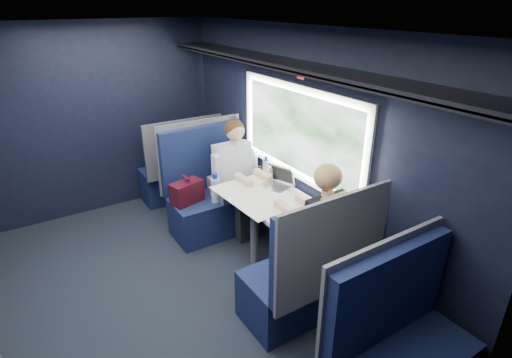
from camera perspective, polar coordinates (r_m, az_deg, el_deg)
ground at (r=3.93m, az=-11.60°, el=-15.80°), size 2.80×4.20×0.01m
room_shell at (r=3.21m, az=-13.40°, el=5.17°), size 3.00×4.40×2.40m
table at (r=3.94m, az=1.63°, el=-3.38°), size 0.62×1.00×0.74m
seat_bay_near at (r=4.64m, az=-6.47°, el=-2.41°), size 1.04×0.62×1.26m
seat_bay_far at (r=3.40m, az=7.44°, el=-13.66°), size 1.04×0.62×1.26m
seat_row_front at (r=5.43m, az=-10.69°, el=1.22°), size 1.04×0.51×1.16m
seat_row_back at (r=2.95m, az=19.77°, el=-22.41°), size 1.04×0.51×1.16m
man at (r=4.49m, az=-2.63°, el=0.94°), size 0.53×0.56×1.32m
woman at (r=3.46m, az=9.18°, el=-6.68°), size 0.53×0.56×1.32m
papers at (r=3.90m, az=0.19°, el=-2.34°), size 0.64×0.89×0.01m
laptop at (r=4.08m, az=3.19°, el=-0.28°), size 0.30×0.34×0.21m
bottle_small at (r=4.30m, az=1.42°, el=1.65°), size 0.06×0.06×0.22m
cup at (r=4.37m, az=1.60°, el=1.23°), size 0.07×0.07×0.09m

